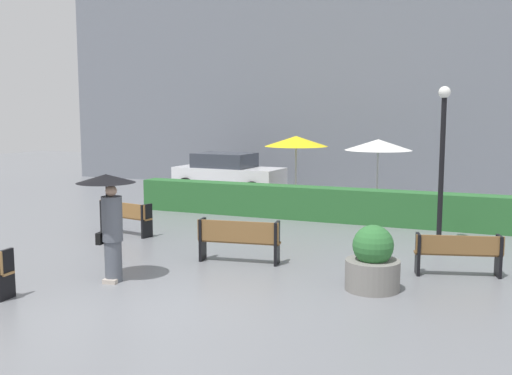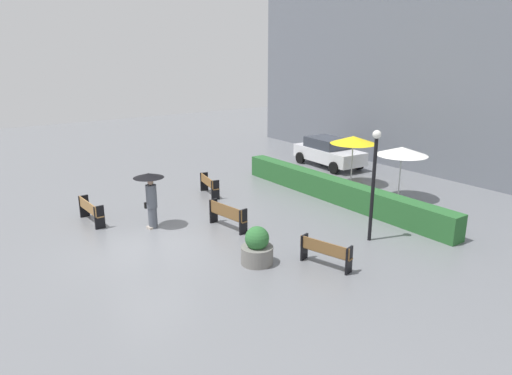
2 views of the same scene
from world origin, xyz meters
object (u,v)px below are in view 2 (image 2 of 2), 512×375
(patio_umbrella_yellow, at_px, (353,140))
(pedestrian_with_umbrella, at_px, (150,191))
(bench_far_left, at_px, (209,184))
(patio_umbrella_white, at_px, (402,151))
(bench_mid_center, at_px, (227,214))
(planter_pot, at_px, (257,248))
(bench_near_left, at_px, (90,210))
(bench_far_right, at_px, (325,251))
(lamp_post, at_px, (374,174))
(parked_car, at_px, (329,152))

(patio_umbrella_yellow, bearing_deg, pedestrian_with_umbrella, -91.56)
(bench_far_left, relative_size, pedestrian_with_umbrella, 0.81)
(patio_umbrella_yellow, relative_size, patio_umbrella_white, 1.03)
(patio_umbrella_white, bearing_deg, bench_far_left, -129.85)
(bench_far_left, relative_size, bench_mid_center, 0.92)
(pedestrian_with_umbrella, relative_size, planter_pot, 1.72)
(bench_near_left, distance_m, pedestrian_with_umbrella, 2.58)
(pedestrian_with_umbrella, bearing_deg, bench_far_right, 25.34)
(bench_far_left, bearing_deg, bench_near_left, -85.06)
(bench_mid_center, height_order, pedestrian_with_umbrella, pedestrian_with_umbrella)
(bench_far_right, xyz_separation_m, patio_umbrella_white, (-2.94, 7.17, 1.62))
(bench_far_right, relative_size, lamp_post, 0.44)
(planter_pot, height_order, patio_umbrella_yellow, patio_umbrella_yellow)
(pedestrian_with_umbrella, bearing_deg, bench_far_left, 121.48)
(planter_pot, xyz_separation_m, parked_car, (-7.75, 10.48, 0.31))
(planter_pot, bearing_deg, parked_car, 126.47)
(bench_far_right, bearing_deg, patio_umbrella_white, 112.32)
(bench_far_left, relative_size, patio_umbrella_white, 0.71)
(bench_far_left, bearing_deg, pedestrian_with_umbrella, -58.52)
(bench_mid_center, bearing_deg, bench_near_left, -132.09)
(patio_umbrella_yellow, bearing_deg, bench_mid_center, -80.05)
(patio_umbrella_yellow, xyz_separation_m, patio_umbrella_white, (2.77, -0.02, -0.06))
(bench_far_left, distance_m, patio_umbrella_white, 8.41)
(pedestrian_with_umbrella, bearing_deg, patio_umbrella_white, 73.08)
(planter_pot, bearing_deg, lamp_post, 79.58)
(bench_far_left, relative_size, bench_near_left, 0.94)
(lamp_post, bearing_deg, planter_pot, -100.42)
(bench_mid_center, relative_size, patio_umbrella_white, 0.77)
(lamp_post, bearing_deg, pedestrian_with_umbrella, -134.60)
(lamp_post, bearing_deg, patio_umbrella_white, 117.38)
(lamp_post, xyz_separation_m, patio_umbrella_yellow, (-5.12, 4.56, -0.14))
(bench_far_right, height_order, patio_umbrella_white, patio_umbrella_white)
(planter_pot, bearing_deg, patio_umbrella_white, 100.38)
(bench_far_right, height_order, pedestrian_with_umbrella, pedestrian_with_umbrella)
(bench_mid_center, bearing_deg, planter_pot, -15.47)
(bench_far_left, distance_m, pedestrian_with_umbrella, 4.39)
(bench_near_left, bearing_deg, parked_car, 95.64)
(bench_near_left, relative_size, parked_car, 0.41)
(bench_mid_center, distance_m, parked_car, 10.78)
(planter_pot, bearing_deg, pedestrian_with_umbrella, -163.95)
(bench_far_left, xyz_separation_m, pedestrian_with_umbrella, (2.25, -3.67, 0.86))
(parked_car, bearing_deg, bench_far_left, -83.90)
(bench_far_left, relative_size, parked_car, 0.38)
(pedestrian_with_umbrella, height_order, patio_umbrella_white, patio_umbrella_white)
(lamp_post, bearing_deg, parked_car, 143.29)
(bench_far_left, bearing_deg, patio_umbrella_white, 50.15)
(planter_pot, distance_m, patio_umbrella_white, 8.96)
(parked_car, bearing_deg, pedestrian_with_umbrella, -75.22)
(parked_car, bearing_deg, bench_near_left, -84.36)
(bench_mid_center, height_order, lamp_post, lamp_post)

